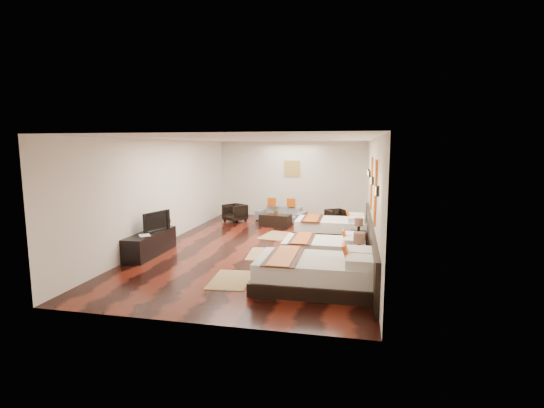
% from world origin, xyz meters
% --- Properties ---
extents(floor, '(5.50, 9.50, 0.01)m').
position_xyz_m(floor, '(0.00, 0.00, 0.00)').
color(floor, black).
rests_on(floor, ground).
extents(ceiling, '(5.50, 9.50, 0.01)m').
position_xyz_m(ceiling, '(0.00, 0.00, 2.80)').
color(ceiling, white).
rests_on(ceiling, floor).
extents(back_wall, '(5.50, 0.01, 2.80)m').
position_xyz_m(back_wall, '(0.00, 4.75, 1.40)').
color(back_wall, silver).
rests_on(back_wall, floor).
extents(left_wall, '(0.01, 9.50, 2.80)m').
position_xyz_m(left_wall, '(-2.75, 0.00, 1.40)').
color(left_wall, silver).
rests_on(left_wall, floor).
extents(right_wall, '(0.01, 9.50, 2.80)m').
position_xyz_m(right_wall, '(2.75, 0.00, 1.40)').
color(right_wall, silver).
rests_on(right_wall, floor).
extents(headboard_panel, '(0.08, 6.60, 0.90)m').
position_xyz_m(headboard_panel, '(2.71, -0.80, 0.45)').
color(headboard_panel, black).
rests_on(headboard_panel, floor).
extents(bed_near, '(2.28, 1.43, 0.87)m').
position_xyz_m(bed_near, '(1.70, -2.88, 0.30)').
color(bed_near, black).
rests_on(bed_near, floor).
extents(bed_mid, '(1.94, 1.22, 0.74)m').
position_xyz_m(bed_mid, '(1.69, -0.99, 0.25)').
color(bed_mid, black).
rests_on(bed_mid, floor).
extents(bed_far, '(2.09, 1.32, 0.80)m').
position_xyz_m(bed_far, '(1.70, 1.52, 0.27)').
color(bed_far, black).
rests_on(bed_far, floor).
extents(nightstand_a, '(0.44, 0.44, 0.88)m').
position_xyz_m(nightstand_a, '(2.44, -1.90, 0.31)').
color(nightstand_a, black).
rests_on(nightstand_a, floor).
extents(nightstand_b, '(0.40, 0.40, 0.79)m').
position_xyz_m(nightstand_b, '(2.45, 0.30, 0.28)').
color(nightstand_b, black).
rests_on(nightstand_b, floor).
extents(jute_mat_near, '(0.84, 1.25, 0.01)m').
position_xyz_m(jute_mat_near, '(-0.01, -2.77, 0.01)').
color(jute_mat_near, '#95794C').
rests_on(jute_mat_near, floor).
extents(jute_mat_mid, '(0.85, 1.26, 0.01)m').
position_xyz_m(jute_mat_mid, '(0.19, -0.77, 0.01)').
color(jute_mat_mid, '#95794C').
rests_on(jute_mat_mid, floor).
extents(jute_mat_far, '(0.95, 1.31, 0.01)m').
position_xyz_m(jute_mat_far, '(0.08, 1.31, 0.01)').
color(jute_mat_far, '#95794C').
rests_on(jute_mat_far, floor).
extents(tv_console, '(0.50, 1.80, 0.55)m').
position_xyz_m(tv_console, '(-2.50, -1.38, 0.28)').
color(tv_console, black).
rests_on(tv_console, floor).
extents(tv, '(0.35, 0.87, 0.50)m').
position_xyz_m(tv, '(-2.45, -1.24, 0.80)').
color(tv, black).
rests_on(tv, tv_console).
extents(book, '(0.38, 0.40, 0.03)m').
position_xyz_m(book, '(-2.50, -1.87, 0.57)').
color(book, black).
rests_on(book, tv_console).
extents(figurine, '(0.45, 0.45, 0.36)m').
position_xyz_m(figurine, '(-2.50, -0.62, 0.73)').
color(figurine, brown).
rests_on(figurine, tv_console).
extents(sofa, '(1.86, 1.08, 0.51)m').
position_xyz_m(sofa, '(-0.22, 3.72, 0.25)').
color(sofa, slate).
rests_on(sofa, floor).
extents(armchair_left, '(0.93, 0.93, 0.62)m').
position_xyz_m(armchair_left, '(-1.79, 3.24, 0.31)').
color(armchair_left, black).
rests_on(armchair_left, floor).
extents(armchair_right, '(0.83, 0.83, 0.56)m').
position_xyz_m(armchair_right, '(1.74, 3.17, 0.28)').
color(armchair_right, black).
rests_on(armchair_right, floor).
extents(coffee_table, '(1.06, 0.64, 0.40)m').
position_xyz_m(coffee_table, '(-0.22, 2.67, 0.20)').
color(coffee_table, black).
rests_on(coffee_table, floor).
extents(table_plant, '(0.26, 0.24, 0.25)m').
position_xyz_m(table_plant, '(-0.20, 2.72, 0.52)').
color(table_plant, '#28531B').
rests_on(table_plant, coffee_table).
extents(orange_panel_a, '(0.04, 0.40, 1.30)m').
position_xyz_m(orange_panel_a, '(2.73, -1.90, 1.70)').
color(orange_panel_a, '#D86014').
rests_on(orange_panel_a, right_wall).
extents(orange_panel_b, '(0.04, 0.40, 1.30)m').
position_xyz_m(orange_panel_b, '(2.73, 0.30, 1.70)').
color(orange_panel_b, '#D86014').
rests_on(orange_panel_b, right_wall).
extents(sconce_near, '(0.07, 0.12, 0.18)m').
position_xyz_m(sconce_near, '(2.70, -3.00, 1.85)').
color(sconce_near, black).
rests_on(sconce_near, right_wall).
extents(sconce_mid, '(0.07, 0.12, 0.18)m').
position_xyz_m(sconce_mid, '(2.70, -0.80, 1.85)').
color(sconce_mid, black).
rests_on(sconce_mid, right_wall).
extents(sconce_far, '(0.07, 0.12, 0.18)m').
position_xyz_m(sconce_far, '(2.70, 1.40, 1.85)').
color(sconce_far, black).
rests_on(sconce_far, right_wall).
extents(sconce_lounge, '(0.07, 0.12, 0.18)m').
position_xyz_m(sconce_lounge, '(2.70, 2.30, 1.85)').
color(sconce_lounge, black).
rests_on(sconce_lounge, right_wall).
extents(gold_artwork, '(0.60, 0.04, 0.60)m').
position_xyz_m(gold_artwork, '(0.00, 4.73, 1.80)').
color(gold_artwork, '#AD873F').
rests_on(gold_artwork, back_wall).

